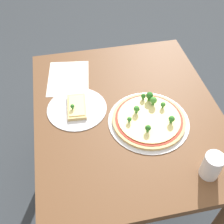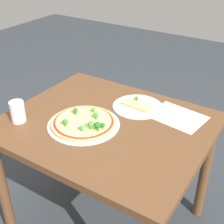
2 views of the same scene
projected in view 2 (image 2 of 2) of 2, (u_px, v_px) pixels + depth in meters
name	position (u px, v px, depth m)	size (l,w,h in m)	color
ground_plane	(107.00, 221.00, 1.98)	(8.00, 8.00, 0.00)	#33383D
dining_table	(106.00, 139.00, 1.66)	(1.03, 0.87, 0.75)	brown
pizza_tray_whole	(84.00, 123.00, 1.58)	(0.37, 0.37, 0.07)	silver
pizza_tray_slice	(138.00, 106.00, 1.74)	(0.28, 0.28, 0.05)	silver
drinking_cup	(18.00, 112.00, 1.59)	(0.07, 0.07, 0.11)	white
paper_menu	(177.00, 117.00, 1.65)	(0.28, 0.21, 0.00)	white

